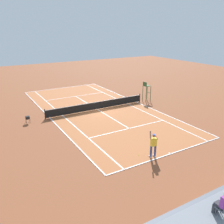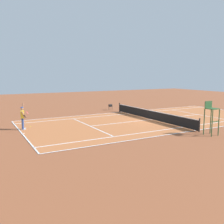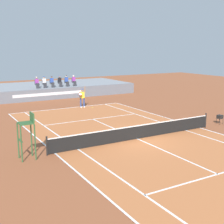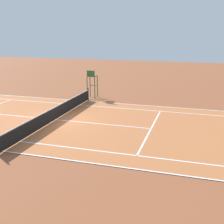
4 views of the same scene
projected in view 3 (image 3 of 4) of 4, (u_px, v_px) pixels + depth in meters
name	position (u px, v px, depth m)	size (l,w,h in m)	color
ground_plane	(138.00, 139.00, 19.54)	(80.00, 80.00, 0.00)	brown
court	(138.00, 139.00, 19.54)	(11.08, 23.88, 0.03)	#B76638
net	(138.00, 131.00, 19.44)	(11.98, 0.10, 1.07)	black
barrier_wall	(49.00, 94.00, 34.16)	(22.55, 0.25, 1.24)	slate
bleacher_platform	(37.00, 90.00, 37.78)	(22.55, 8.31, 1.24)	gray
spectator_seated_0	(37.00, 83.00, 34.47)	(0.44, 0.60, 1.27)	#474C56
spectator_seated_1	(44.00, 82.00, 34.88)	(0.44, 0.60, 1.27)	#474C56
spectator_seated_2	(52.00, 82.00, 35.32)	(0.44, 0.60, 1.27)	#474C56
spectator_seated_3	(60.00, 81.00, 35.79)	(0.44, 0.60, 1.27)	#474C56
spectator_seated_4	(67.00, 81.00, 36.20)	(0.44, 0.60, 1.27)	#474C56
spectator_seated_5	(74.00, 81.00, 36.65)	(0.44, 0.60, 1.27)	#474C56
tennis_player	(82.00, 97.00, 29.84)	(0.83, 0.61, 2.08)	navy
tennis_ball	(92.00, 107.00, 29.81)	(0.07, 0.07, 0.07)	#D1E533
umpire_chair	(27.00, 130.00, 15.83)	(0.77, 0.77, 2.44)	#2D562D
ball_hopper	(220.00, 117.00, 23.40)	(0.36, 0.36, 0.70)	black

